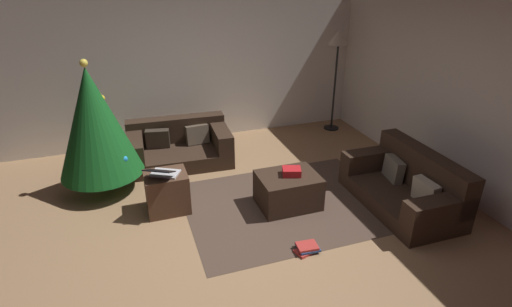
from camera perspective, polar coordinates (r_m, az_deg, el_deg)
The scene contains 14 objects.
ground_plane at distance 4.72m, azimuth -2.33°, elevation -11.79°, with size 6.40×6.40×0.00m, color #93704C.
rear_partition at distance 7.01m, azimuth -10.17°, elevation 12.19°, with size 6.40×0.12×2.60m, color silver.
corner_partition at distance 5.75m, azimuth 29.15°, elevation 6.47°, with size 0.12×6.40×2.60m, color silver.
couch_left at distance 6.44m, azimuth -10.95°, elevation 1.11°, with size 1.60×1.02×0.64m.
couch_right at distance 5.51m, azimuth 20.78°, elevation -4.30°, with size 0.88×1.61×0.73m.
ottoman at distance 5.19m, azimuth 4.59°, elevation -5.25°, with size 0.76×0.59×0.43m, color #332319.
gift_box at distance 5.08m, azimuth 5.10°, elevation -2.58°, with size 0.23×0.18×0.09m, color red.
tv_remote at distance 5.21m, azimuth 5.74°, elevation -2.30°, with size 0.05×0.16×0.02m, color black.
christmas_tree at distance 5.61m, azimuth -22.04°, elevation 4.14°, with size 1.09×1.09×1.82m.
side_table at distance 5.17m, azimuth -12.57°, elevation -5.39°, with size 0.52×0.44×0.52m, color #4C3323.
laptop at distance 4.98m, azimuth -13.15°, elevation -2.65°, with size 0.48×0.50×0.17m.
book_stack at distance 4.53m, azimuth 7.30°, elevation -13.21°, with size 0.29×0.23×0.08m.
corner_lamp at distance 7.41m, azimuth 11.64°, elevation 14.80°, with size 0.36×0.36×1.82m.
area_rug at distance 5.30m, azimuth 4.51°, elevation -7.24°, with size 2.60×2.00×0.01m, color #4B392E.
Camera 1 is at (-1.05, -3.62, 2.85)m, focal length 28.02 mm.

